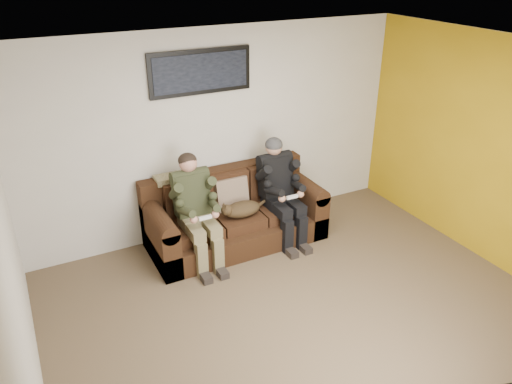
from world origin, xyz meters
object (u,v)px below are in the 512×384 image
person_left (195,204)px  cat (241,209)px  person_right (280,185)px  framed_poster (201,72)px  sofa (233,216)px

person_left → cat: person_left is taller
person_right → framed_poster: size_ratio=1.04×
cat → framed_poster: framed_poster is taller
sofa → person_left: (-0.56, -0.18, 0.39)m
cat → framed_poster: bearing=108.6°
framed_poster → sofa: bearing=-62.7°
person_right → cat: size_ratio=1.98×
person_left → person_right: person_right is taller
sofa → framed_poster: framed_poster is taller
person_right → framed_poster: framed_poster is taller
sofa → framed_poster: size_ratio=1.75×
sofa → cat: size_ratio=3.31×
sofa → framed_poster: 1.82m
framed_poster → person_right: bearing=-36.8°
sofa → person_right: size_ratio=1.68×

